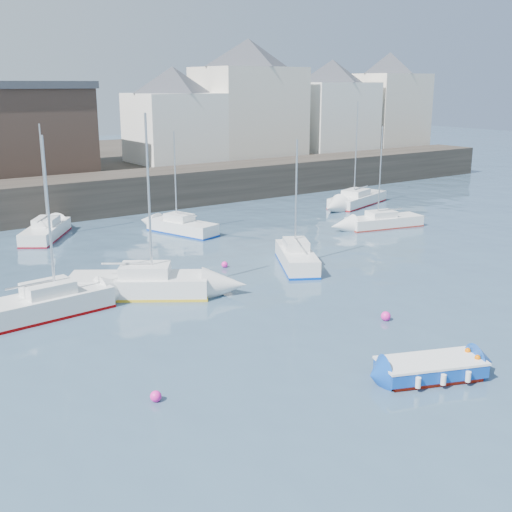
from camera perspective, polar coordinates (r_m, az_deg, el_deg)
water at (r=25.63m, az=15.75°, el=-9.02°), size 220.00×220.00×0.00m
quay_wall at (r=53.55m, az=-14.30°, el=5.27°), size 90.00×5.00×3.00m
land_strip at (r=70.53m, az=-19.59°, el=7.07°), size 90.00×32.00×2.80m
bldg_east_a at (r=68.37m, az=-0.67°, el=13.93°), size 13.36×13.36×11.80m
bldg_east_b at (r=74.77m, az=6.73°, el=13.22°), size 11.88×11.88×9.95m
bldg_east_c at (r=80.99m, az=11.65°, el=13.51°), size 11.14×11.14×10.95m
bldg_east_d at (r=63.35m, az=-7.31°, el=12.41°), size 11.14×11.14×8.95m
blue_dinghy at (r=24.05m, az=15.26°, el=-9.58°), size 4.12×2.87×0.72m
sailboat_a at (r=30.55m, az=-18.35°, el=-4.11°), size 6.38×2.57×8.09m
sailboat_b at (r=32.36m, az=-10.30°, el=-2.48°), size 6.99×5.67×8.91m
sailboat_c at (r=36.96m, az=3.63°, el=-0.09°), size 4.16×5.64×7.20m
sailboat_d at (r=47.95m, az=11.30°, el=3.05°), size 6.00×3.01×7.33m
sailboat_f at (r=45.36m, az=-6.60°, el=2.63°), size 3.34×5.72×7.08m
sailboat_g at (r=56.50m, az=9.00°, el=5.02°), size 7.28×4.36×8.78m
sailboat_h at (r=45.95m, az=-18.19°, el=2.13°), size 4.91×5.98×7.64m
buoy_near at (r=22.13m, az=-8.88°, el=-12.62°), size 0.39×0.39×0.39m
buoy_mid at (r=29.31m, az=11.44°, el=-5.62°), size 0.43×0.43×0.43m
buoy_far at (r=36.86m, az=-2.80°, el=-1.01°), size 0.36×0.36×0.36m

